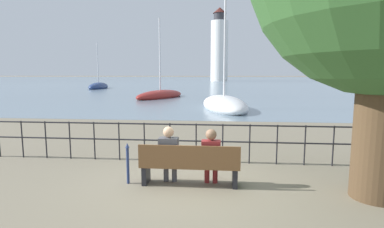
{
  "coord_description": "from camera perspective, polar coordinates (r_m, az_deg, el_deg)",
  "views": [
    {
      "loc": [
        0.63,
        -6.12,
        2.34
      ],
      "look_at": [
        0.0,
        0.5,
        1.46
      ],
      "focal_mm": 28.0,
      "sensor_mm": 36.0,
      "label": 1
    }
  ],
  "objects": [
    {
      "name": "sailboat_2",
      "position": [
        20.52,
        6.11,
        1.8
      ],
      "size": [
        4.1,
        7.83,
        10.89
      ],
      "rotation": [
        0.0,
        0.0,
        0.22
      ],
      "color": "white",
      "rests_on": "ground_plane"
    },
    {
      "name": "closed_umbrella",
      "position": [
        6.63,
        -12.15,
        -8.74
      ],
      "size": [
        0.09,
        0.09,
        0.89
      ],
      "color": "navy",
      "rests_on": "ground_plane"
    },
    {
      "name": "park_bench",
      "position": [
        6.38,
        -0.49,
        -9.75
      ],
      "size": [
        2.1,
        0.45,
        0.9
      ],
      "color": "brown",
      "rests_on": "ground_plane"
    },
    {
      "name": "ground_plane",
      "position": [
        6.58,
        -0.42,
        -13.27
      ],
      "size": [
        1000.0,
        1000.0,
        0.0
      ],
      "primitive_type": "plane",
      "color": "#7A705B"
    },
    {
      "name": "harbor_lighthouse",
      "position": [
        107.98,
        5.24,
        12.53
      ],
      "size": [
        5.98,
        5.98,
        25.38
      ],
      "color": "white",
      "rests_on": "ground_plane"
    },
    {
      "name": "promenade_railing",
      "position": [
        7.98,
        0.79,
        -4.37
      ],
      "size": [
        12.71,
        0.04,
        1.05
      ],
      "color": "black",
      "rests_on": "ground_plane"
    },
    {
      "name": "seated_person_left",
      "position": [
        6.44,
        -4.42,
        -7.28
      ],
      "size": [
        0.41,
        0.35,
        1.25
      ],
      "color": "#4C4C51",
      "rests_on": "ground_plane"
    },
    {
      "name": "sailboat_0",
      "position": [
        30.38,
        -6.03,
        3.56
      ],
      "size": [
        4.8,
        7.75,
        8.15
      ],
      "rotation": [
        0.0,
        0.0,
        -0.39
      ],
      "color": "maroon",
      "rests_on": "ground_plane"
    },
    {
      "name": "sailboat_1",
      "position": [
        52.33,
        -17.36,
        4.98
      ],
      "size": [
        2.76,
        7.65,
        7.99
      ],
      "rotation": [
        0.0,
        0.0,
        0.08
      ],
      "color": "navy",
      "rests_on": "ground_plane"
    },
    {
      "name": "harbor_water",
      "position": [
        164.96,
        5.26,
        6.69
      ],
      "size": [
        600.0,
        300.0,
        0.01
      ],
      "color": "slate",
      "rests_on": "ground_plane"
    },
    {
      "name": "seated_person_right",
      "position": [
        6.36,
        3.64,
        -7.63
      ],
      "size": [
        0.4,
        0.35,
        1.22
      ],
      "color": "maroon",
      "rests_on": "ground_plane"
    }
  ]
}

